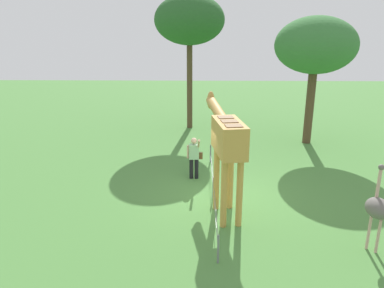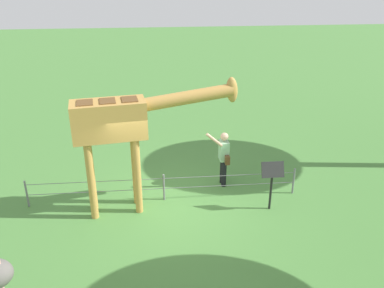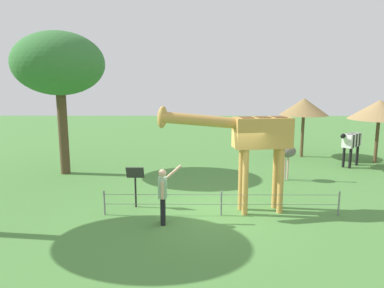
# 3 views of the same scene
# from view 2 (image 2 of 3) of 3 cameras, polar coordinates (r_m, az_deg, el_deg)

# --- Properties ---
(ground_plane) EXTENTS (60.00, 60.00, 0.00)m
(ground_plane) POSITION_cam_2_polar(r_m,az_deg,el_deg) (10.79, -3.85, -8.42)
(ground_plane) COLOR #4C843D
(giraffe) EXTENTS (4.02, 1.07, 3.29)m
(giraffe) POSITION_cam_2_polar(r_m,az_deg,el_deg) (9.70, -9.36, 2.67)
(giraffe) COLOR #C69347
(giraffe) RESTS_ON ground_plane
(visitor) EXTENTS (0.66, 0.58, 1.67)m
(visitor) POSITION_cam_2_polar(r_m,az_deg,el_deg) (11.27, 4.42, -1.64)
(visitor) COLOR black
(visitor) RESTS_ON ground_plane
(info_sign) EXTENTS (0.56, 0.21, 1.32)m
(info_sign) POSITION_cam_2_polar(r_m,az_deg,el_deg) (10.31, 11.13, -4.41)
(info_sign) COLOR black
(info_sign) RESTS_ON ground_plane
(wire_fence) EXTENTS (7.05, 0.05, 0.75)m
(wire_fence) POSITION_cam_2_polar(r_m,az_deg,el_deg) (10.78, -3.95, -5.91)
(wire_fence) COLOR slate
(wire_fence) RESTS_ON ground_plane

